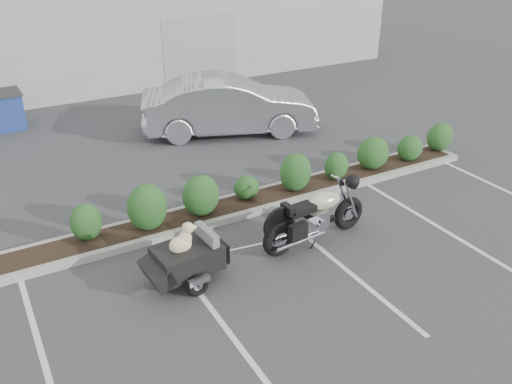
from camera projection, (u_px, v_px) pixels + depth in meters
ground at (267, 264)px, 10.36m from camera, size 90.00×90.00×0.00m
planter_kerb at (256, 201)px, 12.47m from camera, size 12.00×1.00×0.15m
building at (63, 21)px, 22.66m from camera, size 26.00×10.00×4.00m
motorcycle at (316, 216)px, 10.81m from camera, size 2.55×0.90×1.47m
pet_trailer at (186, 257)px, 9.64m from camera, size 2.05×1.15×1.21m
sedan at (229, 105)px, 16.28m from camera, size 5.48×3.50×1.71m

